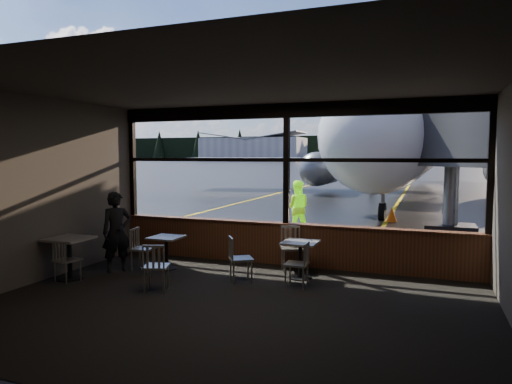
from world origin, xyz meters
The scene contains 31 objects.
ground_plane centered at (0.00, 120.00, 0.00)m, with size 520.00×520.00×0.00m, color black.
carpet_floor centered at (0.00, -3.00, 0.01)m, with size 8.00×6.00×0.01m, color black.
ceiling centered at (0.00, -3.00, 3.50)m, with size 8.00×6.00×0.04m, color #38332D.
wall_left centered at (-4.00, -3.00, 1.75)m, with size 0.04×6.00×3.50m, color #4A433B.
wall_back centered at (0.00, -6.00, 1.75)m, with size 8.00×0.04×3.50m, color #4A433B.
window_sill centered at (0.00, 0.00, 0.45)m, with size 8.00×0.28×0.90m, color #4C2717.
window_header centered at (0.00, 0.00, 3.35)m, with size 8.00×0.18×0.30m, color black.
mullion_left centered at (-3.95, 0.00, 2.20)m, with size 0.12×0.12×2.60m, color black.
mullion_centre centered at (0.00, 0.00, 2.20)m, with size 0.12×0.12×2.60m, color black.
mullion_right centered at (3.95, 0.00, 2.20)m, with size 0.12×0.12×2.60m, color black.
window_transom centered at (0.00, 0.00, 2.30)m, with size 8.00×0.10×0.08m, color black.
airliner centered at (1.75, 20.05, 5.52)m, with size 30.11×36.14×11.04m, color white, non-canonical shape.
jet_bridge centered at (3.60, 5.50, 2.35)m, with size 8.83×10.79×4.71m, color #2B2B2D, non-canonical shape.
cafe_table_near centered at (0.58, -0.96, 0.37)m, with size 0.67×0.67×0.73m, color #A59F98, non-canonical shape.
cafe_table_mid centered at (-2.25, -1.24, 0.35)m, with size 0.63×0.63×0.70m, color gray, non-canonical shape.
cafe_table_left centered at (-3.57, -2.59, 0.41)m, with size 0.74×0.74×0.82m, color #ABA49D, non-canonical shape.
chair_near_e centered at (0.68, -1.58, 0.42)m, with size 0.46×0.46×0.85m, color #B0AC9F, non-canonical shape.
chair_near_w centered at (-0.41, -1.60, 0.44)m, with size 0.48×0.48×0.88m, color #ABA79B, non-canonical shape.
chair_near_n centered at (0.25, -0.42, 0.46)m, with size 0.50×0.50×0.92m, color #B1AB9F, non-canonical shape.
chair_mid_s centered at (-1.57, -2.68, 0.44)m, with size 0.48×0.48×0.88m, color #BDB7AA, non-canonical shape.
chair_mid_w centered at (-2.65, -1.51, 0.45)m, with size 0.49×0.49×0.89m, color beige, non-canonical shape.
chair_left_s centered at (-3.49, -2.75, 0.41)m, with size 0.45×0.45×0.83m, color #B4B0A3, non-canonical shape.
passenger centered at (-3.09, -1.78, 0.83)m, with size 0.60×0.40×1.65m, color black.
ground_crew centered at (-0.82, 3.77, 0.82)m, with size 0.80×0.62×1.65m, color #BFF219.
cone_nose centered at (1.68, 7.66, 0.26)m, with size 0.38×0.38×0.53m, color #F23E07.
hangar_left centered at (-70.00, 180.00, 5.50)m, with size 45.00×18.00×11.00m, color silver, non-canonical shape.
hangar_mid centered at (0.00, 185.00, 5.00)m, with size 38.00×15.00×10.00m, color silver, non-canonical shape.
fuel_tank_a centered at (-30.00, 182.00, 3.00)m, with size 8.00×8.00×6.00m, color silver.
fuel_tank_b centered at (-20.00, 182.00, 3.00)m, with size 8.00×8.00×6.00m, color silver.
fuel_tank_c centered at (-10.00, 182.00, 3.00)m, with size 8.00×8.00×6.00m, color silver.
treeline centered at (0.00, 210.00, 6.00)m, with size 360.00×3.00×12.00m, color black.
Camera 1 is at (2.85, -9.43, 2.40)m, focal length 32.00 mm.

